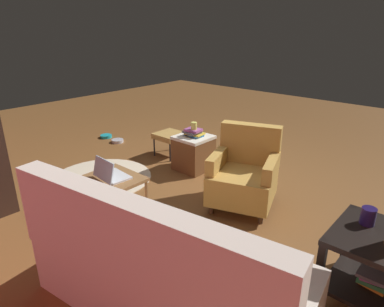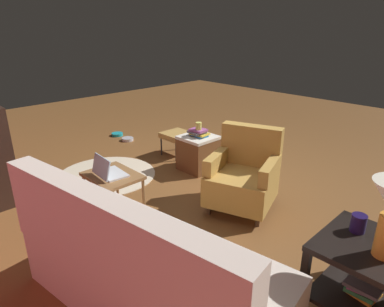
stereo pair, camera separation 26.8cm
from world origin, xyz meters
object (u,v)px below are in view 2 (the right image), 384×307
Objects in this scene: small_vase at (358,223)px; wicker_hamper at (198,153)px; pet_bowl_teal at (117,134)px; side_table at (367,270)px; yellow_mug at (199,126)px; armchair at (244,176)px; ottoman at (177,136)px; pet_bowl_steel at (128,139)px; book_stack_shelf at (363,288)px; laptop at (108,171)px; laptop_desk at (113,180)px; book_stack_hamper at (198,133)px; couch at (147,270)px.

wicker_hamper is (2.42, -0.87, -0.37)m from small_vase.
wicker_hamper reaches higher than pet_bowl_teal.
wicker_hamper is (2.56, -0.97, -0.12)m from side_table.
pet_bowl_teal is at bearing -0.98° from yellow_mug.
ottoman is at bearing -17.48° from armchair.
pet_bowl_steel is 1.00× the size of pet_bowl_teal.
book_stack_shelf is 0.66× the size of laptop.
book_stack_hamper is (0.28, -1.50, 0.11)m from laptop_desk.
ottoman is (3.16, -1.12, -0.05)m from side_table.
armchair reaches higher than yellow_mug.
wicker_hamper is at bearing -53.08° from couch.
book_stack_hamper is at bearing -19.40° from armchair.
side_table is 2.34m from laptop_desk.
armchair reaches higher than book_stack_shelf.
armchair is 2.57× the size of laptop.
small_vase reaches higher than book_stack_hamper.
wicker_hamper is at bearing -39.93° from yellow_mug.
book_stack_hamper reaches higher than laptop_desk.
yellow_mug reaches higher than book_stack_shelf.
couch is 3.80m from pet_bowl_steel.
book_stack_hamper is 0.66m from ottoman.
laptop is (0.79, 1.17, 0.17)m from armchair.
couch is at bearing 126.74° from yellow_mug.
small_vase is at bearing -35.54° from side_table.
pet_bowl_steel is (1.72, 0.01, -0.22)m from wicker_hamper.
small_vase is (0.14, -0.10, 0.25)m from side_table.
laptop is 1.59m from wicker_hamper.
pet_bowl_steel is (1.99, -1.53, -0.50)m from laptop.
yellow_mug is at bearing -20.57° from side_table.
wicker_hamper is 0.39m from yellow_mug.
pet_bowl_steel is at bearing -7.53° from armchair.
book_stack_hamper reaches higher than ottoman.
armchair is 2.17× the size of ottoman.
couch is at bearing 105.10° from armchair.
couch is at bearing 44.23° from book_stack_shelf.
armchair is 1.46m from small_vase.
laptop is at bearing 117.46° from ottoman.
armchair reaches higher than book_stack_hamper.
laptop is (2.28, 0.57, 0.16)m from side_table.
small_vase is 4.63m from pet_bowl_teal.
wicker_hamper is 1.20× the size of ottoman.
yellow_mug reaches higher than pet_bowl_teal.
book_stack_hamper is at bearing -53.06° from couch.
laptop is at bearing 142.43° from pet_bowl_steel.
book_stack_shelf is at bearing -167.02° from laptop_desk.
small_vase is 1.27× the size of yellow_mug.
yellow_mug is at bearing -80.79° from laptop.
ottoman reaches higher than book_stack_shelf.
wicker_hamper is 2.40× the size of pet_bowl_teal.
book_stack_shelf is 2.38m from laptop.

